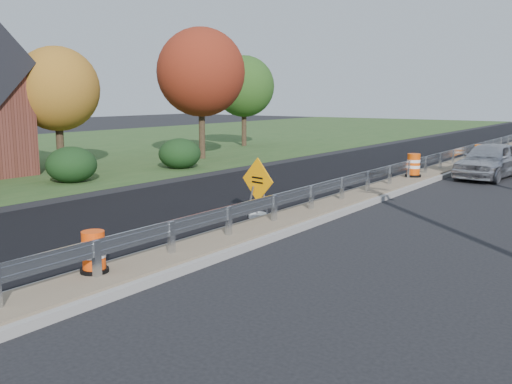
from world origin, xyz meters
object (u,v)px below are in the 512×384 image
Objects in this scene: barrel_median_mid at (413,166)px; car_silver at (490,160)px; barrel_median_near at (94,253)px; caution_sign at (258,203)px; barrel_median_far at (479,153)px.

barrel_median_mid is 0.21× the size of car_silver.
barrel_median_near is 0.84× the size of barrel_median_mid.
caution_sign reaches higher than barrel_median_far.
barrel_median_far is (0.81, 24.43, 0.00)m from barrel_median_near.
car_silver is (1.77, -5.07, 0.18)m from barrel_median_far.
caution_sign is at bearing -99.67° from car_silver.
barrel_median_far is at bearing 88.10° from barrel_median_near.
barrel_median_mid is (0.28, 16.30, 0.08)m from barrel_median_near.
barrel_median_near is at bearing -90.98° from barrel_median_mid.
car_silver is (3.45, 12.70, 0.34)m from caution_sign.
barrel_median_far is at bearing 86.24° from barrel_median_mid.
car_silver is (2.30, 3.06, 0.10)m from barrel_median_mid.
caution_sign is 9.71m from barrel_median_mid.
barrel_median_near is 16.30m from barrel_median_mid.
barrel_median_far reaches higher than barrel_median_near.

